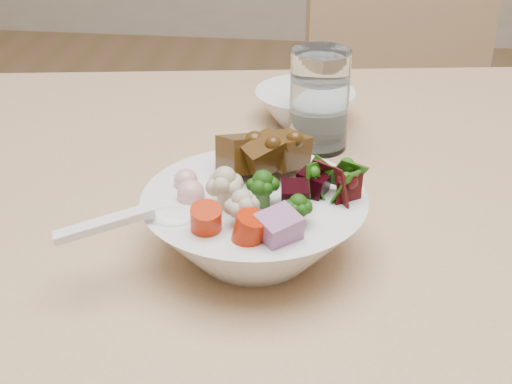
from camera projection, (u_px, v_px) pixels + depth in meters
dining_table at (480, 253)px, 0.87m from camera, size 1.71×1.13×0.75m
chair_far at (413, 140)px, 1.51m from camera, size 0.53×0.53×0.91m
food_bowl at (256, 220)px, 0.71m from camera, size 0.22×0.22×0.12m
soup_spoon at (155, 220)px, 0.66m from camera, size 0.13×0.08×0.03m
water_glass at (319, 104)px, 0.92m from camera, size 0.08×0.08×0.13m
side_bowl at (305, 107)px, 1.01m from camera, size 0.14×0.14×0.05m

